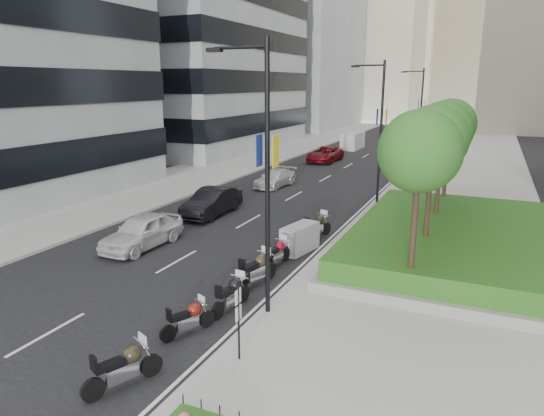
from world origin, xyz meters
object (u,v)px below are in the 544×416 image
Objects in this scene: car_c at (275,178)px; delivery_van at (352,141)px; lamp_post_2 at (419,111)px; car_b at (212,202)px; lamp_post_0 at (263,168)px; motorcycle_5 at (300,239)px; motorcycle_3 at (256,270)px; motorcycle_6 at (317,226)px; motorcycle_4 at (277,253)px; car_d at (325,154)px; motorcycle_0 at (124,367)px; motorcycle_2 at (232,294)px; motorcycle_1 at (189,319)px; lamp_post_1 at (379,126)px; car_a at (142,231)px; parking_sign at (239,316)px.

car_c is 23.40m from delivery_van.
car_b is at bearing -108.46° from lamp_post_2.
lamp_post_0 is 3.96× the size of motorcycle_5.
motorcycle_6 is (0.19, 6.57, -0.03)m from motorcycle_3.
car_b is (-6.85, 6.01, 0.22)m from motorcycle_4.
car_b is at bearing -87.45° from car_d.
car_d is at bearing 104.63° from lamp_post_0.
motorcycle_0 is at bearing -173.16° from motorcycle_4.
motorcycle_6 is (0.43, 13.83, 0.03)m from motorcycle_0.
motorcycle_5 is at bearing -77.29° from delivery_van.
motorcycle_4 is 4.37m from motorcycle_6.
motorcycle_2 is 4.44m from motorcycle_4.
car_d is 1.15× the size of delivery_van.
motorcycle_0 is at bearing -178.14° from motorcycle_2.
motorcycle_1 is 0.81× the size of motorcycle_5.
motorcycle_1 is 0.77× the size of motorcycle_3.
lamp_post_2 is 3.74× the size of motorcycle_3.
car_c is at bearing 38.54° from motorcycle_0.
motorcycle_0 is 7.27m from motorcycle_3.
delivery_van reaches higher than car_d.
lamp_post_1 is at bearing -90.00° from lamp_post_2.
motorcycle_5 reaches higher than motorcycle_0.
motorcycle_4 is 0.44× the size of car_b.
motorcycle_6 is at bearing -76.48° from delivery_van.
motorcycle_5 is at bearing -92.29° from lamp_post_2.
motorcycle_2 is (0.41, 2.03, 0.05)m from motorcycle_1.
motorcycle_6 reaches higher than motorcycle_2.
motorcycle_5 is (0.42, 8.57, 0.12)m from motorcycle_1.
delivery_van reaches higher than motorcycle_1.
motorcycle_4 is at bearing -164.79° from motorcycle_6.
lamp_post_0 reaches higher than motorcycle_5.
delivery_van reaches higher than motorcycle_0.
car_a reaches higher than motorcycle_4.
lamp_post_1 is 1.68× the size of car_d.
car_d is at bearing 36.31° from motorcycle_6.
motorcycle_1 is at bearing -79.94° from delivery_van.
motorcycle_3 is at bearing 20.20° from motorcycle_1.
car_c is at bearing 163.59° from lamp_post_1.
lamp_post_0 is at bearing -153.68° from motorcycle_6.
lamp_post_1 reaches higher than delivery_van.
lamp_post_1 is at bearing 38.37° from car_b.
motorcycle_5 reaches higher than motorcycle_3.
motorcycle_3 is 41.33m from delivery_van.
motorcycle_2 is (-1.82, 2.87, -0.88)m from parking_sign.
motorcycle_4 is 0.46× the size of delivery_van.
car_a is 1.00× the size of delivery_van.
lamp_post_0 is at bearing -52.06° from car_b.
parking_sign reaches higher than motorcycle_4.
motorcycle_0 is 13.84m from motorcycle_6.
car_b is at bearing 40.25° from motorcycle_2.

